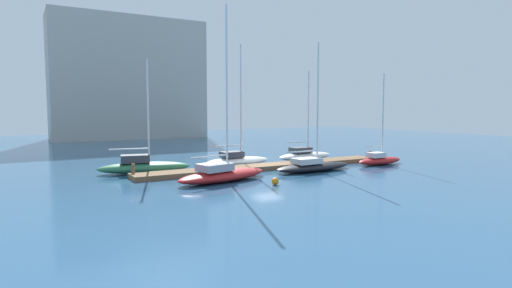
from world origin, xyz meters
TOP-DOWN VIEW (x-y plane):
  - ground_plane at (0.00, 0.00)m, footprint 120.00×120.00m
  - dock_pier at (0.00, 0.00)m, footprint 23.29×2.20m
  - dock_piling_near_end at (-11.25, 0.95)m, footprint 0.28×0.28m
  - dock_piling_far_end at (11.25, -0.95)m, footprint 0.28×0.28m
  - sailboat_0 at (-9.97, 2.87)m, footprint 7.54×3.36m
  - sailboat_1 at (-6.04, -3.65)m, footprint 7.96×4.15m
  - sailboat_2 at (-1.43, 2.95)m, footprint 6.43×2.14m
  - sailboat_3 at (2.56, -3.05)m, footprint 7.56×2.56m
  - sailboat_4 at (6.37, 3.18)m, footprint 6.48×2.47m
  - sailboat_5 at (10.38, -2.98)m, footprint 5.18×1.68m
  - mooring_buoy_orange at (-3.49, -6.72)m, footprint 0.50×0.50m
  - harbor_building_distant at (-1.86, 42.65)m, footprint 25.12×8.86m

SIDE VIEW (x-z plane):
  - ground_plane at x=0.00m, z-range 0.00..0.00m
  - dock_pier at x=0.00m, z-range 0.00..0.38m
  - mooring_buoy_orange at x=-3.49m, z-range 0.00..0.50m
  - sailboat_3 at x=2.56m, z-range -4.82..5.81m
  - sailboat_5 at x=10.38m, z-range -3.70..4.72m
  - sailboat_4 at x=6.37m, z-range -3.94..5.02m
  - dock_piling_near_end at x=-11.25m, z-range 0.00..1.07m
  - dock_piling_far_end at x=11.25m, z-range 0.00..1.07m
  - sailboat_2 at x=-1.43m, z-range -4.91..6.05m
  - sailboat_1 at x=-6.04m, z-range -5.68..6.85m
  - sailboat_0 at x=-9.97m, z-range -3.97..5.17m
  - harbor_building_distant at x=-1.86m, z-range 0.00..20.30m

